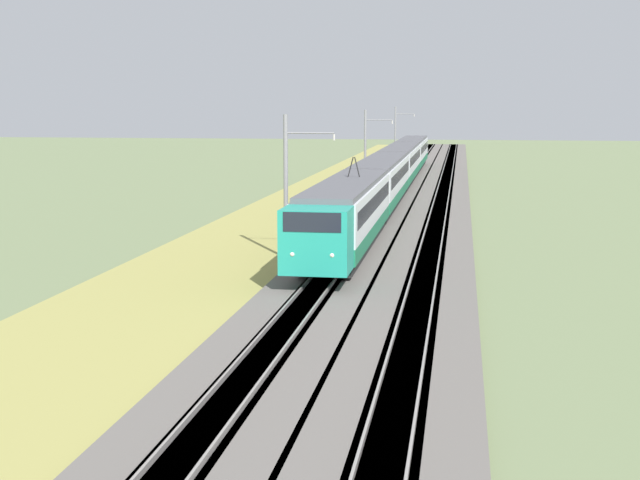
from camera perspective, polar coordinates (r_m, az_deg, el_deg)
name	(u,v)px	position (r m, az deg, el deg)	size (l,w,h in m)	color
ballast_main	(363,233)	(53.05, 2.75, 0.45)	(240.00, 4.40, 0.30)	#605B56
ballast_adjacent	(434,235)	(52.76, 7.32, 0.34)	(240.00, 4.40, 0.30)	#605B56
track_main	(363,233)	(53.04, 2.75, 0.46)	(240.00, 1.57, 0.45)	#4C4238
track_adjacent	(434,234)	(52.76, 7.32, 0.36)	(240.00, 1.57, 0.45)	#4C4238
grass_verge	(265,232)	(54.02, -3.55, 0.50)	(240.00, 8.70, 0.12)	#99934C
passenger_train	(392,170)	(75.02, 4.64, 4.49)	(80.84, 2.90, 4.94)	teal
catenary_mast_mid	(287,186)	(44.02, -2.11, 3.50)	(0.22, 2.56, 7.24)	slate
catenary_mast_far	(366,149)	(80.26, 2.96, 5.83)	(0.22, 2.56, 7.29)	slate
catenary_mast_distant	(396,135)	(116.77, 4.88, 6.73)	(0.22, 2.56, 7.48)	slate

